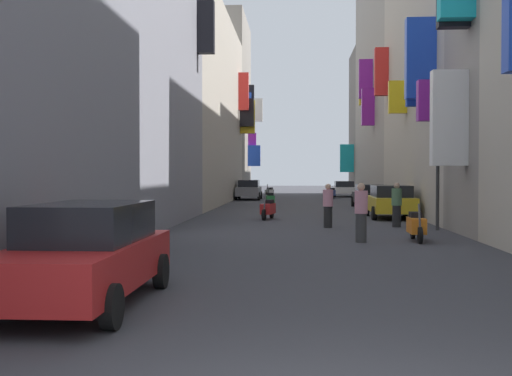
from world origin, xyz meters
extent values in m
plane|color=#38383D|center=(0.00, 30.00, 0.00)|extent=(140.00, 140.00, 0.00)
cube|color=gray|center=(-8.00, 13.18, 6.34)|extent=(6.00, 26.35, 12.69)
cube|color=black|center=(-4.61, 24.93, 8.89)|extent=(0.79, 0.49, 2.46)
cube|color=#B2A899|center=(-8.00, 37.95, 6.46)|extent=(6.00, 23.19, 12.93)
cube|color=yellow|center=(-4.39, 47.80, 6.73)|extent=(1.22, 0.52, 2.75)
cube|color=red|center=(-4.59, 46.22, 8.63)|extent=(0.81, 0.56, 3.01)
cube|color=black|center=(-4.42, 47.29, 7.04)|extent=(1.16, 0.46, 2.29)
cube|color=gray|center=(-8.00, 54.77, 8.25)|extent=(6.00, 10.46, 16.50)
cube|color=white|center=(-4.37, 59.04, 8.43)|extent=(1.27, 0.42, 2.31)
cube|color=purple|center=(-4.61, 56.46, 5.09)|extent=(0.78, 0.39, 1.77)
cube|color=blue|center=(-4.67, 51.13, 7.60)|extent=(0.66, 0.57, 3.14)
cube|color=blue|center=(-4.40, 56.12, 3.74)|extent=(1.20, 0.39, 2.00)
cube|color=black|center=(-4.55, 51.55, 8.92)|extent=(0.90, 0.38, 1.98)
cube|color=white|center=(4.45, 15.59, 3.75)|extent=(1.10, 0.48, 3.00)
cube|color=purple|center=(4.42, 17.61, 4.53)|extent=(1.16, 0.44, 1.41)
cube|color=black|center=(4.51, 15.36, 7.27)|extent=(0.98, 0.43, 1.50)
cube|color=#B2A899|center=(8.00, 26.48, 8.49)|extent=(6.00, 15.59, 16.98)
cube|color=blue|center=(4.51, 20.83, 5.87)|extent=(0.99, 0.36, 2.39)
cube|color=yellow|center=(4.57, 26.46, 5.72)|extent=(0.87, 0.41, 1.57)
cube|color=blue|center=(4.43, 20.14, 6.44)|extent=(1.14, 0.50, 3.10)
cube|color=red|center=(4.61, 32.68, 7.95)|extent=(0.77, 0.55, 2.77)
cube|color=gray|center=(8.00, 43.53, 8.91)|extent=(6.00, 18.51, 17.82)
cube|color=purple|center=(4.57, 39.19, 6.59)|extent=(0.86, 0.61, 2.56)
cube|color=purple|center=(4.52, 40.18, 8.65)|extent=(0.95, 0.43, 2.74)
cube|color=yellow|center=(4.65, 42.57, 7.89)|extent=(0.70, 0.64, 1.61)
cube|color=slate|center=(8.00, 56.40, 6.83)|extent=(6.00, 7.21, 13.65)
cube|color=purple|center=(4.51, 54.44, 3.02)|extent=(0.97, 0.35, 1.74)
cube|color=#19B2BF|center=(4.37, 54.37, 3.43)|extent=(1.27, 0.35, 2.58)
cube|color=gold|center=(3.88, 23.98, 0.63)|extent=(1.79, 4.19, 0.66)
cube|color=black|center=(3.88, 23.77, 1.22)|extent=(1.57, 2.35, 0.51)
cylinder|color=black|center=(2.99, 25.36, 0.30)|extent=(0.18, 0.60, 0.60)
cylinder|color=black|center=(4.77, 25.36, 0.30)|extent=(0.18, 0.60, 0.60)
cylinder|color=black|center=(2.99, 22.59, 0.30)|extent=(0.18, 0.60, 0.60)
cylinder|color=black|center=(4.77, 22.59, 0.30)|extent=(0.18, 0.60, 0.60)
cube|color=slate|center=(-4.00, 43.79, 0.64)|extent=(1.73, 4.27, 0.67)
cube|color=black|center=(-4.00, 44.00, 1.24)|extent=(1.52, 2.39, 0.53)
cylinder|color=black|center=(-3.13, 42.38, 0.30)|extent=(0.18, 0.60, 0.60)
cylinder|color=black|center=(-4.86, 42.38, 0.30)|extent=(0.18, 0.60, 0.60)
cylinder|color=black|center=(-3.13, 45.20, 0.30)|extent=(0.18, 0.60, 0.60)
cylinder|color=black|center=(-4.86, 45.20, 0.30)|extent=(0.18, 0.60, 0.60)
cube|color=#B21E1E|center=(-3.55, 4.70, 0.63)|extent=(1.68, 4.47, 0.65)
cube|color=black|center=(-3.55, 4.93, 1.25)|extent=(1.48, 2.50, 0.59)
cylinder|color=black|center=(-2.71, 3.23, 0.30)|extent=(0.18, 0.60, 0.60)
cylinder|color=black|center=(-2.71, 6.18, 0.30)|extent=(0.18, 0.60, 0.60)
cylinder|color=black|center=(-4.40, 6.18, 0.30)|extent=(0.18, 0.60, 0.60)
cube|color=white|center=(3.80, 50.44, 0.58)|extent=(1.78, 3.93, 0.55)
cube|color=black|center=(3.80, 50.25, 1.10)|extent=(1.56, 2.20, 0.50)
cylinder|color=black|center=(2.91, 51.74, 0.30)|extent=(0.18, 0.60, 0.60)
cylinder|color=black|center=(4.69, 51.74, 0.30)|extent=(0.18, 0.60, 0.60)
cylinder|color=black|center=(2.91, 49.15, 0.30)|extent=(0.18, 0.60, 0.60)
cylinder|color=black|center=(4.69, 49.15, 0.30)|extent=(0.18, 0.60, 0.60)
cube|color=black|center=(3.98, 32.55, 0.60)|extent=(1.78, 4.04, 0.60)
cube|color=black|center=(3.98, 32.35, 1.13)|extent=(1.56, 2.26, 0.47)
cylinder|color=black|center=(3.09, 33.89, 0.30)|extent=(0.18, 0.60, 0.60)
cylinder|color=black|center=(4.87, 33.89, 0.30)|extent=(0.18, 0.60, 0.60)
cylinder|color=black|center=(3.09, 31.22, 0.30)|extent=(0.18, 0.60, 0.60)
cylinder|color=black|center=(4.87, 31.22, 0.30)|extent=(0.18, 0.60, 0.60)
cube|color=red|center=(-1.59, 22.87, 0.46)|extent=(0.66, 1.21, 0.45)
cube|color=black|center=(-1.54, 23.08, 0.77)|extent=(0.42, 0.61, 0.16)
cylinder|color=#4C4C51|center=(-1.70, 22.30, 0.79)|extent=(0.11, 0.28, 0.68)
cylinder|color=black|center=(-1.73, 22.16, 0.24)|extent=(0.19, 0.49, 0.48)
cylinder|color=black|center=(-1.45, 23.57, 0.24)|extent=(0.19, 0.49, 0.48)
cube|color=orange|center=(3.20, 14.24, 0.46)|extent=(0.48, 1.14, 0.45)
cube|color=black|center=(3.21, 14.45, 0.77)|extent=(0.34, 0.57, 0.16)
cylinder|color=#4C4C51|center=(3.18, 13.68, 0.79)|extent=(0.07, 0.28, 0.68)
cylinder|color=black|center=(3.17, 13.54, 0.24)|extent=(0.12, 0.48, 0.48)
cylinder|color=black|center=(3.22, 14.94, 0.24)|extent=(0.12, 0.48, 0.48)
cube|color=#287F3D|center=(-1.94, 33.26, 0.46)|extent=(0.66, 1.21, 0.45)
cube|color=black|center=(-1.90, 33.05, 0.77)|extent=(0.42, 0.61, 0.16)
cylinder|color=#4C4C51|center=(-2.06, 33.82, 0.79)|extent=(0.11, 0.28, 0.68)
cylinder|color=black|center=(-2.08, 33.96, 0.24)|extent=(0.19, 0.49, 0.48)
cylinder|color=black|center=(-1.80, 32.56, 0.24)|extent=(0.19, 0.49, 0.48)
cube|color=silver|center=(-2.56, 47.44, 0.46)|extent=(0.74, 1.27, 0.45)
cube|color=black|center=(-2.50, 47.66, 0.77)|extent=(0.46, 0.62, 0.16)
cylinder|color=#4C4C51|center=(-2.72, 46.86, 0.79)|extent=(0.13, 0.28, 0.68)
cylinder|color=black|center=(-2.76, 46.71, 0.24)|extent=(0.22, 0.49, 0.48)
cylinder|color=black|center=(-2.37, 48.16, 0.24)|extent=(0.22, 0.49, 0.48)
cube|color=#2D4CAD|center=(2.47, 45.75, 0.46)|extent=(0.72, 1.18, 0.45)
cube|color=black|center=(2.53, 45.95, 0.77)|extent=(0.46, 0.63, 0.16)
cylinder|color=#4C4C51|center=(2.32, 45.22, 0.79)|extent=(0.13, 0.28, 0.68)
cylinder|color=black|center=(2.29, 45.09, 0.24)|extent=(0.22, 0.49, 0.48)
cylinder|color=black|center=(2.66, 46.42, 0.24)|extent=(0.22, 0.49, 0.48)
cylinder|color=#383838|center=(1.53, 13.80, 0.42)|extent=(0.38, 0.38, 0.84)
cylinder|color=pink|center=(1.53, 13.80, 1.17)|extent=(0.46, 0.46, 0.66)
sphere|color=tan|center=(1.53, 13.80, 1.62)|extent=(0.23, 0.23, 0.23)
cylinder|color=black|center=(3.41, 19.24, 0.40)|extent=(0.42, 0.42, 0.81)
cylinder|color=#4C724C|center=(3.41, 19.24, 1.12)|extent=(0.50, 0.50, 0.64)
sphere|color=tan|center=(3.41, 19.24, 1.55)|extent=(0.22, 0.22, 0.22)
cylinder|color=black|center=(0.82, 18.76, 0.39)|extent=(0.36, 0.36, 0.79)
cylinder|color=pink|center=(0.82, 18.76, 1.10)|extent=(0.43, 0.43, 0.62)
sphere|color=tan|center=(0.82, 18.76, 1.52)|extent=(0.21, 0.21, 0.21)
cylinder|color=#2D2D2D|center=(4.63, 17.95, 1.63)|extent=(0.12, 0.12, 3.26)
cube|color=black|center=(4.63, 17.95, 3.63)|extent=(0.26, 0.26, 0.75)
sphere|color=red|center=(4.63, 17.81, 3.88)|extent=(0.14, 0.14, 0.14)
sphere|color=orange|center=(4.63, 17.81, 3.63)|extent=(0.14, 0.14, 0.14)
sphere|color=green|center=(4.63, 17.81, 3.38)|extent=(0.14, 0.14, 0.14)
camera|label=1|loc=(-0.37, -4.63, 2.00)|focal=44.23mm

